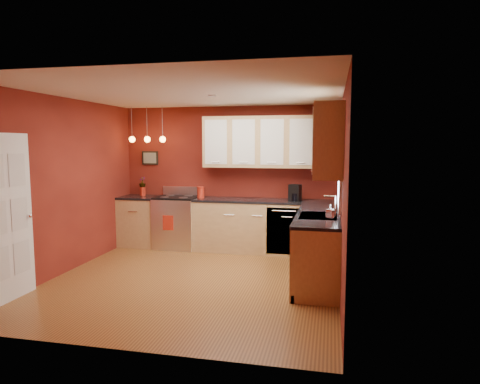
% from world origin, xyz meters
% --- Properties ---
extents(floor, '(4.20, 4.20, 0.00)m').
position_xyz_m(floor, '(0.00, 0.00, 0.00)').
color(floor, '#99612C').
rests_on(floor, ground).
extents(ceiling, '(4.00, 4.20, 0.02)m').
position_xyz_m(ceiling, '(0.00, 0.00, 2.60)').
color(ceiling, beige).
rests_on(ceiling, wall_back).
extents(wall_back, '(4.00, 0.02, 2.60)m').
position_xyz_m(wall_back, '(0.00, 2.10, 1.30)').
color(wall_back, maroon).
rests_on(wall_back, floor).
extents(wall_front, '(4.00, 0.02, 2.60)m').
position_xyz_m(wall_front, '(0.00, -2.10, 1.30)').
color(wall_front, maroon).
rests_on(wall_front, floor).
extents(wall_left, '(0.02, 4.20, 2.60)m').
position_xyz_m(wall_left, '(-2.00, 0.00, 1.30)').
color(wall_left, maroon).
rests_on(wall_left, floor).
extents(wall_right, '(0.02, 4.20, 2.60)m').
position_xyz_m(wall_right, '(2.00, 0.00, 1.30)').
color(wall_right, maroon).
rests_on(wall_right, floor).
extents(base_cabinets_back_left, '(0.70, 0.60, 0.90)m').
position_xyz_m(base_cabinets_back_left, '(-1.65, 1.80, 0.45)').
color(base_cabinets_back_left, tan).
rests_on(base_cabinets_back_left, floor).
extents(base_cabinets_back_right, '(2.54, 0.60, 0.90)m').
position_xyz_m(base_cabinets_back_right, '(0.73, 1.80, 0.45)').
color(base_cabinets_back_right, tan).
rests_on(base_cabinets_back_right, floor).
extents(base_cabinets_right, '(0.60, 2.10, 0.90)m').
position_xyz_m(base_cabinets_right, '(1.70, 0.45, 0.45)').
color(base_cabinets_right, tan).
rests_on(base_cabinets_right, floor).
extents(counter_back_left, '(0.70, 0.62, 0.04)m').
position_xyz_m(counter_back_left, '(-1.65, 1.80, 0.92)').
color(counter_back_left, black).
rests_on(counter_back_left, base_cabinets_back_left).
extents(counter_back_right, '(2.54, 0.62, 0.04)m').
position_xyz_m(counter_back_right, '(0.73, 1.80, 0.92)').
color(counter_back_right, black).
rests_on(counter_back_right, base_cabinets_back_right).
extents(counter_right, '(0.62, 2.10, 0.04)m').
position_xyz_m(counter_right, '(1.70, 0.45, 0.92)').
color(counter_right, black).
rests_on(counter_right, base_cabinets_right).
extents(gas_range, '(0.76, 0.64, 1.11)m').
position_xyz_m(gas_range, '(-0.92, 1.80, 0.48)').
color(gas_range, silver).
rests_on(gas_range, floor).
extents(dishwasher_front, '(0.60, 0.02, 0.80)m').
position_xyz_m(dishwasher_front, '(1.10, 1.51, 0.45)').
color(dishwasher_front, silver).
rests_on(dishwasher_front, base_cabinets_back_right).
extents(sink, '(0.50, 0.70, 0.33)m').
position_xyz_m(sink, '(1.70, 0.30, 0.92)').
color(sink, gray).
rests_on(sink, counter_right).
extents(window, '(0.06, 1.02, 1.22)m').
position_xyz_m(window, '(1.97, 0.30, 1.69)').
color(window, white).
rests_on(window, wall_right).
extents(door_left_wall, '(0.12, 0.82, 2.05)m').
position_xyz_m(door_left_wall, '(-1.97, -1.20, 1.03)').
color(door_left_wall, white).
rests_on(door_left_wall, floor).
extents(upper_cabinets_back, '(2.00, 0.35, 0.90)m').
position_xyz_m(upper_cabinets_back, '(0.60, 1.93, 1.95)').
color(upper_cabinets_back, tan).
rests_on(upper_cabinets_back, wall_back).
extents(upper_cabinets_right, '(0.35, 1.95, 0.90)m').
position_xyz_m(upper_cabinets_right, '(1.82, 0.32, 1.95)').
color(upper_cabinets_right, tan).
rests_on(upper_cabinets_right, wall_right).
extents(wall_picture, '(0.32, 0.03, 0.26)m').
position_xyz_m(wall_picture, '(-1.55, 2.08, 1.65)').
color(wall_picture, black).
rests_on(wall_picture, wall_back).
extents(pendant_lights, '(0.71, 0.11, 0.66)m').
position_xyz_m(pendant_lights, '(-1.45, 1.75, 2.01)').
color(pendant_lights, gray).
rests_on(pendant_lights, ceiling).
extents(red_canister, '(0.14, 0.14, 0.21)m').
position_xyz_m(red_canister, '(-0.45, 1.78, 1.04)').
color(red_canister, '#B22313').
rests_on(red_canister, counter_back_right).
extents(red_vase, '(0.10, 0.10, 0.16)m').
position_xyz_m(red_vase, '(-1.63, 1.89, 1.02)').
color(red_vase, '#B22313').
rests_on(red_vase, counter_back_left).
extents(flowers, '(0.14, 0.14, 0.22)m').
position_xyz_m(flowers, '(-1.63, 1.89, 1.19)').
color(flowers, '#B22313').
rests_on(flowers, red_vase).
extents(coffee_maker, '(0.23, 0.23, 0.28)m').
position_xyz_m(coffee_maker, '(1.25, 1.80, 1.07)').
color(coffee_maker, black).
rests_on(coffee_maker, counter_back_right).
extents(soap_pump, '(0.11, 0.11, 0.19)m').
position_xyz_m(soap_pump, '(1.86, 0.07, 1.04)').
color(soap_pump, white).
rests_on(soap_pump, counter_right).
extents(dish_towel, '(0.20, 0.01, 0.27)m').
position_xyz_m(dish_towel, '(-0.97, 1.47, 0.52)').
color(dish_towel, '#B22313').
rests_on(dish_towel, gas_range).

